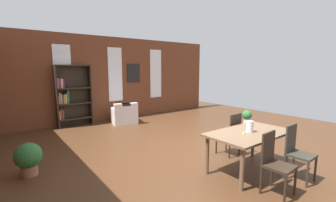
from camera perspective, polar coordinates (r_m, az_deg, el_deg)
ground_plane at (r=5.44m, az=8.02°, el=-12.62°), size 11.75×11.75×0.00m
back_wall_brick at (r=8.93m, az=-13.18°, el=5.47°), size 8.87×0.12×3.07m
window_pane_0 at (r=8.27m, az=-24.75°, el=5.80°), size 0.55×0.02×1.99m
window_pane_1 at (r=8.86m, az=-13.02°, el=6.45°), size 0.55×0.02×1.99m
window_pane_2 at (r=9.76m, az=-3.08°, el=6.79°), size 0.55×0.02×1.99m
dining_table at (r=4.58m, az=19.61°, el=-8.34°), size 1.66×0.94×0.75m
vase_on_table at (r=4.53m, az=19.75°, el=-6.01°), size 0.13×0.13×0.21m
tealight_candle_0 at (r=4.36m, az=18.40°, el=-7.65°), size 0.04×0.04×0.04m
dining_chair_far_right at (r=5.30m, az=15.44°, el=-7.60°), size 0.41×0.41×0.95m
dining_chair_near_right at (r=4.63m, az=29.45°, el=-10.71°), size 0.42×0.42×0.95m
dining_chair_near_left at (r=3.99m, az=25.03°, el=-13.42°), size 0.42×0.42×0.95m
bookshelf_tall at (r=8.20m, az=-23.04°, el=1.27°), size 1.11×0.29×2.03m
armchair_white at (r=8.17m, az=-10.86°, el=-3.58°), size 0.95×0.95×0.75m
potted_plant_by_shelf at (r=4.92m, az=-31.50°, el=-11.93°), size 0.46×0.46×0.60m
potted_plant_corner at (r=8.48m, az=19.08°, el=-3.54°), size 0.33×0.33×0.47m
framed_picture at (r=9.19m, az=-8.62°, el=6.89°), size 0.56×0.03×0.72m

